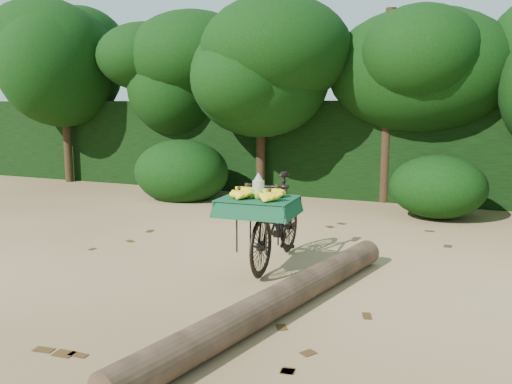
% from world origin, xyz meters
% --- Properties ---
extents(ground, '(80.00, 80.00, 0.00)m').
position_xyz_m(ground, '(0.00, 0.00, 0.00)').
color(ground, tan).
rests_on(ground, ground).
extents(vendor_bicycle, '(0.76, 1.76, 1.01)m').
position_xyz_m(vendor_bicycle, '(0.10, 1.13, 0.51)').
color(vendor_bicycle, black).
rests_on(vendor_bicycle, ground).
extents(fallen_log, '(1.01, 3.61, 0.26)m').
position_xyz_m(fallen_log, '(0.65, -0.21, 0.13)').
color(fallen_log, brown).
rests_on(fallen_log, ground).
extents(hedge_backdrop, '(26.00, 1.80, 1.80)m').
position_xyz_m(hedge_backdrop, '(0.00, 6.30, 0.90)').
color(hedge_backdrop, black).
rests_on(hedge_backdrop, ground).
extents(tree_row, '(14.50, 2.00, 4.00)m').
position_xyz_m(tree_row, '(-0.65, 5.50, 2.00)').
color(tree_row, black).
rests_on(tree_row, ground).
extents(bush_clumps, '(8.80, 1.70, 0.90)m').
position_xyz_m(bush_clumps, '(0.50, 4.30, 0.45)').
color(bush_clumps, black).
rests_on(bush_clumps, ground).
extents(leaf_litter, '(7.00, 7.30, 0.01)m').
position_xyz_m(leaf_litter, '(0.00, 0.65, 0.01)').
color(leaf_litter, '#452C12').
rests_on(leaf_litter, ground).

